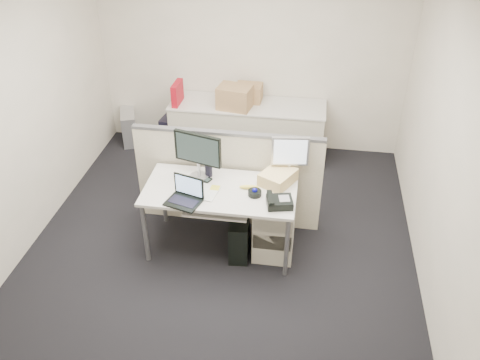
% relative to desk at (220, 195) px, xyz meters
% --- Properties ---
extents(floor, '(4.00, 4.50, 0.01)m').
position_rel_desk_xyz_m(floor, '(0.00, 0.00, -0.67)').
color(floor, black).
rests_on(floor, ground).
extents(wall_back, '(4.00, 0.02, 2.70)m').
position_rel_desk_xyz_m(wall_back, '(0.00, 2.25, 0.69)').
color(wall_back, beige).
rests_on(wall_back, ground).
extents(wall_front, '(4.00, 0.02, 2.70)m').
position_rel_desk_xyz_m(wall_front, '(0.00, -2.25, 0.69)').
color(wall_front, beige).
rests_on(wall_front, ground).
extents(wall_left, '(0.02, 4.50, 2.70)m').
position_rel_desk_xyz_m(wall_left, '(-2.00, 0.00, 0.69)').
color(wall_left, beige).
rests_on(wall_left, ground).
extents(wall_right, '(0.02, 4.50, 2.70)m').
position_rel_desk_xyz_m(wall_right, '(2.00, 0.00, 0.69)').
color(wall_right, beige).
rests_on(wall_right, ground).
extents(desk, '(1.50, 0.75, 0.73)m').
position_rel_desk_xyz_m(desk, '(0.00, 0.00, 0.00)').
color(desk, beige).
rests_on(desk, floor).
extents(keyboard_tray, '(0.62, 0.32, 0.02)m').
position_rel_desk_xyz_m(keyboard_tray, '(0.00, -0.18, -0.04)').
color(keyboard_tray, beige).
rests_on(keyboard_tray, desk).
extents(drawer_pedestal, '(0.40, 0.55, 0.65)m').
position_rel_desk_xyz_m(drawer_pedestal, '(0.55, 0.05, -0.34)').
color(drawer_pedestal, beige).
rests_on(drawer_pedestal, floor).
extents(cubicle_partition, '(2.00, 0.06, 1.10)m').
position_rel_desk_xyz_m(cubicle_partition, '(0.00, 0.45, -0.11)').
color(cubicle_partition, beige).
rests_on(cubicle_partition, floor).
extents(back_counter, '(2.00, 0.60, 0.72)m').
position_rel_desk_xyz_m(back_counter, '(0.00, 1.93, -0.30)').
color(back_counter, beige).
rests_on(back_counter, floor).
extents(monitor_main, '(0.53, 0.32, 0.50)m').
position_rel_desk_xyz_m(monitor_main, '(-0.25, 0.18, 0.32)').
color(monitor_main, black).
rests_on(monitor_main, desk).
extents(monitor_small, '(0.39, 0.23, 0.45)m').
position_rel_desk_xyz_m(monitor_small, '(0.65, 0.32, 0.29)').
color(monitor_small, '#B7B7BC').
rests_on(monitor_small, desk).
extents(laptop, '(0.37, 0.32, 0.24)m').
position_rel_desk_xyz_m(laptop, '(-0.30, -0.28, 0.18)').
color(laptop, black).
rests_on(laptop, desk).
extents(trackball, '(0.15, 0.15, 0.05)m').
position_rel_desk_xyz_m(trackball, '(0.35, -0.05, 0.09)').
color(trackball, black).
rests_on(trackball, desk).
extents(desk_phone, '(0.27, 0.24, 0.08)m').
position_rel_desk_xyz_m(desk_phone, '(0.60, -0.18, 0.10)').
color(desk_phone, black).
rests_on(desk_phone, desk).
extents(paper_stack, '(0.26, 0.30, 0.01)m').
position_rel_desk_xyz_m(paper_stack, '(-0.12, -0.08, 0.07)').
color(paper_stack, silver).
rests_on(paper_stack, desk).
extents(sticky_pad, '(0.09, 0.09, 0.01)m').
position_rel_desk_xyz_m(sticky_pad, '(-0.05, 0.00, 0.07)').
color(sticky_pad, gold).
rests_on(sticky_pad, desk).
extents(travel_mug, '(0.08, 0.08, 0.16)m').
position_rel_desk_xyz_m(travel_mug, '(-0.16, 0.22, 0.14)').
color(travel_mug, black).
rests_on(travel_mug, desk).
extents(banana, '(0.19, 0.07, 0.04)m').
position_rel_desk_xyz_m(banana, '(0.28, 0.05, 0.09)').
color(banana, '#F9EF4C').
rests_on(banana, desk).
extents(cellphone, '(0.09, 0.11, 0.01)m').
position_rel_desk_xyz_m(cellphone, '(-0.15, 0.12, 0.07)').
color(cellphone, black).
rests_on(cellphone, desk).
extents(manila_folders, '(0.40, 0.43, 0.13)m').
position_rel_desk_xyz_m(manila_folders, '(0.55, 0.20, 0.13)').
color(manila_folders, '#EFD384').
rests_on(manila_folders, desk).
extents(keyboard, '(0.45, 0.24, 0.02)m').
position_rel_desk_xyz_m(keyboard, '(-0.05, -0.14, -0.02)').
color(keyboard, black).
rests_on(keyboard, keyboard_tray).
extents(pc_tower_desk, '(0.23, 0.49, 0.44)m').
position_rel_desk_xyz_m(pc_tower_desk, '(0.20, -0.05, -0.44)').
color(pc_tower_desk, black).
rests_on(pc_tower_desk, floor).
extents(pc_tower_spare_dark, '(0.27, 0.53, 0.47)m').
position_rel_desk_xyz_m(pc_tower_spare_dark, '(-1.05, 2.03, -0.43)').
color(pc_tower_spare_dark, black).
rests_on(pc_tower_spare_dark, floor).
extents(pc_tower_spare_silver, '(0.35, 0.52, 0.45)m').
position_rel_desk_xyz_m(pc_tower_spare_silver, '(-1.70, 2.03, -0.44)').
color(pc_tower_spare_silver, '#B7B7BC').
rests_on(pc_tower_spare_silver, floor).
extents(cardboard_box_left, '(0.46, 0.38, 0.31)m').
position_rel_desk_xyz_m(cardboard_box_left, '(-0.15, 1.81, 0.21)').
color(cardboard_box_left, '#A27756').
rests_on(cardboard_box_left, back_counter).
extents(cardboard_box_right, '(0.35, 0.27, 0.24)m').
position_rel_desk_xyz_m(cardboard_box_right, '(0.00, 2.05, 0.18)').
color(cardboard_box_right, '#A27756').
rests_on(cardboard_box_right, back_counter).
extents(red_binder, '(0.08, 0.33, 0.30)m').
position_rel_desk_xyz_m(red_binder, '(-0.90, 1.83, 0.21)').
color(red_binder, '#AB0D1C').
rests_on(red_binder, back_counter).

